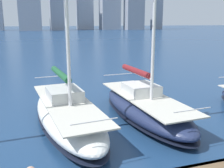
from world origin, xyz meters
The scene contains 2 objects.
sailboat_maroon centered at (-2.00, -7.09, 0.73)m, with size 3.20×8.61×11.66m.
sailboat_forest centered at (2.16, -7.20, 0.74)m, with size 3.46×9.20×10.40m.
Camera 1 is at (3.82, 5.17, 5.18)m, focal length 42.00 mm.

